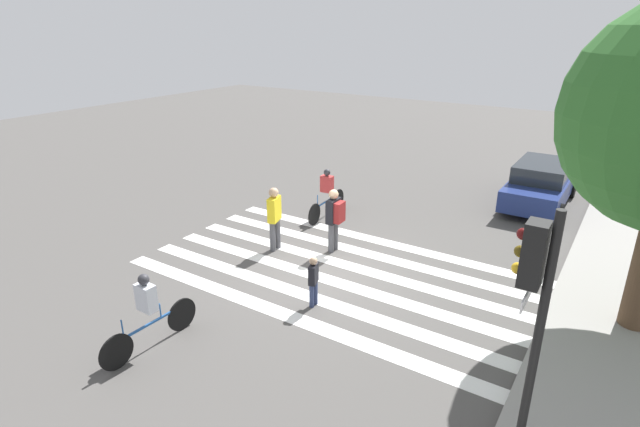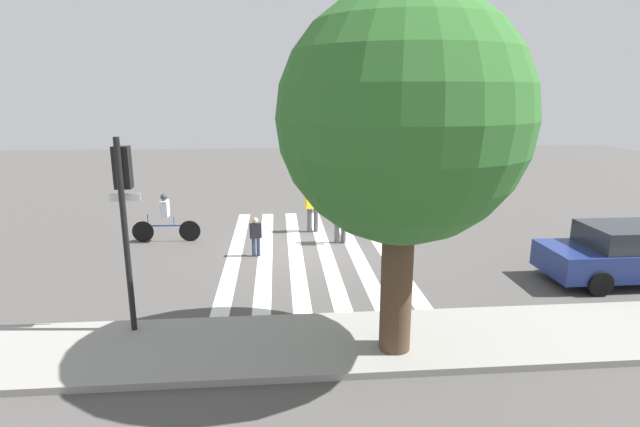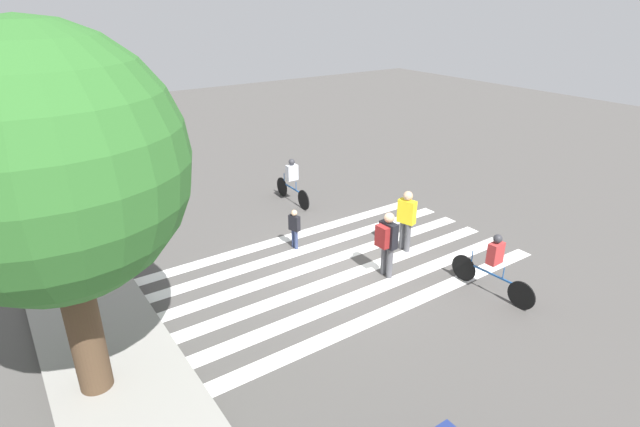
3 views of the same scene
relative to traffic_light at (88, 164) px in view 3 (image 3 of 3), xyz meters
The scene contains 11 objects.
ground_plane 7.27m from the traffic_light, 127.28° to the right, with size 60.00×60.00×0.00m, color #4C4947.
sidewalk_curb 5.02m from the traffic_light, 166.86° to the left, with size 36.00×2.50×0.14m.
crosswalk_stripes 7.27m from the traffic_light, 127.28° to the right, with size 5.20×10.00×0.01m.
traffic_light is the anchor object (origin of this frame).
parking_meter 4.10m from the traffic_light, ahead, with size 0.15×0.15×1.30m.
street_tree 5.63m from the traffic_light, 165.41° to the left, with size 4.41×4.41×6.73m.
pedestrian_adult_tall_backpack 8.08m from the traffic_light, 130.43° to the right, with size 0.52×0.44×1.84m.
pedestrian_child_with_backpack 5.82m from the traffic_light, 115.73° to the right, with size 0.37×0.25×1.23m.
pedestrian_adult_yellow_jacket 8.81m from the traffic_light, 119.81° to the right, with size 0.56×0.37×1.86m.
cyclist_far_lane 7.03m from the traffic_light, 83.58° to the right, with size 2.29×0.41×1.66m.
cyclist_mid_street 10.71m from the traffic_light, 133.66° to the right, with size 2.39×0.41×1.66m.
Camera 3 is at (-9.67, 7.36, 6.93)m, focal length 28.00 mm.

